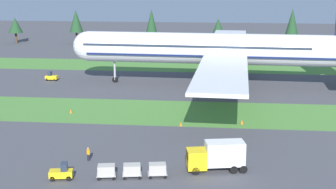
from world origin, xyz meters
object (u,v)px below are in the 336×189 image
(cargo_dolly_lead, at_px, (106,170))
(taxiway_marker_0, at_px, (181,124))
(ground_crew_marshaller, at_px, (88,154))
(airliner, at_px, (220,49))
(baggage_tug, at_px, (62,172))
(cargo_dolly_third, at_px, (157,169))
(cargo_dolly_second, at_px, (132,170))
(taxiway_marker_1, at_px, (242,122))
(taxiway_marker_2, at_px, (71,111))
(catering_truck, at_px, (217,155))
(pushback_tractor, at_px, (51,77))

(cargo_dolly_lead, relative_size, taxiway_marker_0, 3.84)
(cargo_dolly_lead, distance_m, ground_crew_marshaller, 6.13)
(airliner, relative_size, baggage_tug, 27.50)
(cargo_dolly_third, bearing_deg, taxiway_marker_0, -13.27)
(cargo_dolly_second, xyz_separation_m, taxiway_marker_1, (13.31, 22.31, -0.59))
(ground_crew_marshaller, relative_size, taxiway_marker_2, 2.64)
(airliner, height_order, taxiway_marker_0, airliner)
(airliner, distance_m, baggage_tug, 54.08)
(catering_truck, bearing_deg, airliner, -11.57)
(baggage_tug, bearing_deg, taxiway_marker_2, 4.67)
(cargo_dolly_lead, xyz_separation_m, taxiway_marker_1, (16.17, 22.81, -0.59))
(taxiway_marker_0, xyz_separation_m, taxiway_marker_1, (9.31, 2.06, 0.02))
(taxiway_marker_0, height_order, taxiway_marker_2, taxiway_marker_2)
(cargo_dolly_second, height_order, catering_truck, catering_truck)
(catering_truck, xyz_separation_m, pushback_tractor, (-36.35, 47.90, -1.14))
(cargo_dolly_second, distance_m, taxiway_marker_2, 29.71)
(cargo_dolly_third, xyz_separation_m, ground_crew_marshaller, (-9.16, 4.07, 0.03))
(airliner, height_order, pushback_tractor, airliner)
(baggage_tug, xyz_separation_m, pushback_tractor, (-18.95, 52.22, 0.00))
(baggage_tug, height_order, catering_truck, catering_truck)
(taxiway_marker_1, height_order, taxiway_marker_2, taxiway_marker_1)
(cargo_dolly_third, bearing_deg, pushback_tractor, 20.50)
(airliner, height_order, catering_truck, airliner)
(ground_crew_marshaller, distance_m, taxiway_marker_1, 26.45)
(cargo_dolly_third, relative_size, pushback_tractor, 0.91)
(ground_crew_marshaller, bearing_deg, baggage_tug, 111.26)
(catering_truck, xyz_separation_m, ground_crew_marshaller, (-15.90, 1.62, -1.01))
(airliner, xyz_separation_m, cargo_dolly_lead, (-12.64, -49.80, -6.82))
(taxiway_marker_0, distance_m, taxiway_marker_2, 19.65)
(taxiway_marker_0, xyz_separation_m, taxiway_marker_2, (-18.87, 5.46, 0.01))
(cargo_dolly_second, bearing_deg, airliner, -21.19)
(cargo_dolly_third, xyz_separation_m, taxiway_marker_1, (10.45, 21.80, -0.59))
(airliner, height_order, cargo_dolly_third, airliner)
(taxiway_marker_1, distance_m, taxiway_marker_2, 28.39)
(airliner, height_order, taxiway_marker_2, airliner)
(cargo_dolly_third, height_order, ground_crew_marshaller, ground_crew_marshaller)
(cargo_dolly_second, relative_size, taxiway_marker_2, 3.68)
(airliner, relative_size, taxiway_marker_2, 116.32)
(baggage_tug, bearing_deg, taxiway_marker_1, -51.69)
(airliner, xyz_separation_m, ground_crew_marshaller, (-16.09, -44.72, -6.80))
(cargo_dolly_second, distance_m, pushback_tractor, 57.46)
(taxiway_marker_1, bearing_deg, pushback_tractor, 144.53)
(baggage_tug, distance_m, pushback_tractor, 55.55)
(cargo_dolly_third, height_order, taxiway_marker_2, cargo_dolly_third)
(airliner, distance_m, catering_truck, 46.71)
(taxiway_marker_0, bearing_deg, baggage_tug, -118.63)
(cargo_dolly_lead, bearing_deg, taxiway_marker_2, 14.67)
(taxiway_marker_2, bearing_deg, cargo_dolly_lead, -65.37)
(ground_crew_marshaller, height_order, taxiway_marker_1, ground_crew_marshaller)
(baggage_tug, bearing_deg, ground_crew_marshaller, -24.15)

